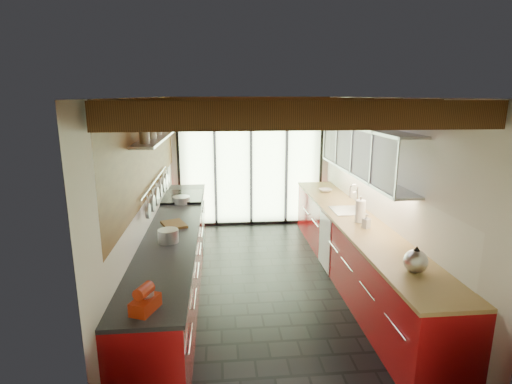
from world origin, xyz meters
TOP-DOWN VIEW (x-y plane):
  - ground at (0.00, 0.00)m, footprint 5.50×5.50m
  - room_shell at (0.00, 0.00)m, footprint 5.50×5.50m
  - ceiling_beams at (-0.00, 0.38)m, footprint 3.14×5.06m
  - glass_door at (0.00, 2.69)m, footprint 2.95×0.10m
  - left_counter at (-1.28, 0.00)m, footprint 0.68×5.00m
  - range_stove at (-1.28, 1.45)m, footprint 0.66×0.90m
  - right_counter at (1.27, 0.00)m, footprint 0.68×5.00m
  - sink_assembly at (1.29, 0.40)m, footprint 0.45×0.52m
  - upper_cabinets_right at (1.43, 0.30)m, footprint 0.34×3.00m
  - left_wall_fixtures at (-1.47, 0.29)m, footprint 0.28×2.60m
  - stand_mixer at (-1.27, -2.24)m, footprint 0.24×0.30m
  - pot_large at (-1.27, -0.68)m, footprint 0.28×0.28m
  - pot_small at (-1.27, 1.10)m, footprint 0.38×0.38m
  - cutting_board at (-1.27, -0.05)m, footprint 0.40×0.46m
  - kettle at (1.27, -1.74)m, footprint 0.31×0.33m
  - paper_towel at (1.27, -0.15)m, footprint 0.17×0.17m
  - soap_bottle at (1.27, -0.40)m, footprint 0.12×0.12m
  - bowl at (1.27, 1.65)m, footprint 0.25×0.25m

SIDE VIEW (x-z plane):
  - ground at x=0.00m, z-range 0.00..0.00m
  - right_counter at x=1.27m, z-range 0.00..0.92m
  - left_counter at x=-1.28m, z-range 0.00..0.92m
  - range_stove at x=-1.28m, z-range -0.01..0.96m
  - cutting_board at x=-1.27m, z-range 0.92..0.95m
  - bowl at x=1.27m, z-range 0.92..0.98m
  - sink_assembly at x=1.29m, z-range 0.75..1.17m
  - pot_small at x=-1.27m, z-range 0.92..1.03m
  - pot_large at x=-1.27m, z-range 0.92..1.08m
  - stand_mixer at x=-1.27m, z-range 0.89..1.13m
  - soap_bottle at x=1.27m, z-range 0.92..1.11m
  - kettle at x=1.27m, z-range 0.90..1.18m
  - paper_towel at x=1.27m, z-range 0.89..1.26m
  - room_shell at x=0.00m, z-range -1.10..4.40m
  - glass_door at x=0.00m, z-range 0.21..3.11m
  - left_wall_fixtures at x=-1.47m, z-range 1.31..2.26m
  - upper_cabinets_right at x=1.43m, z-range 0.35..3.35m
  - ceiling_beams at x=0.00m, z-range 0.01..4.91m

